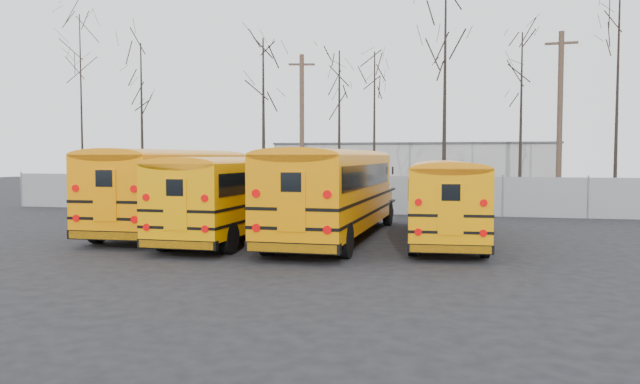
% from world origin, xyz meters
% --- Properties ---
extents(ground, '(120.00, 120.00, 0.00)m').
position_xyz_m(ground, '(0.00, 0.00, 0.00)').
color(ground, black).
rests_on(ground, ground).
extents(fence, '(40.00, 0.04, 2.00)m').
position_xyz_m(fence, '(0.00, 12.00, 1.00)').
color(fence, gray).
rests_on(fence, ground).
extents(distant_building, '(22.00, 8.00, 4.00)m').
position_xyz_m(distant_building, '(2.00, 32.00, 2.00)').
color(distant_building, '#ADADA8').
rests_on(distant_building, ground).
extents(bus_a, '(3.05, 12.05, 3.35)m').
position_xyz_m(bus_a, '(-5.17, 2.61, 1.96)').
color(bus_a, black).
rests_on(bus_a, ground).
extents(bus_b, '(2.69, 10.98, 3.06)m').
position_xyz_m(bus_b, '(-1.95, 1.02, 1.79)').
color(bus_b, black).
rests_on(bus_b, ground).
extents(bus_c, '(2.92, 12.00, 3.34)m').
position_xyz_m(bus_c, '(1.60, 1.35, 1.96)').
color(bus_c, black).
rests_on(bus_c, ground).
extents(bus_d, '(3.11, 10.55, 2.91)m').
position_xyz_m(bus_d, '(5.49, 1.89, 1.71)').
color(bus_d, black).
rests_on(bus_d, ground).
extents(utility_pole_left, '(1.71, 0.55, 9.71)m').
position_xyz_m(utility_pole_left, '(-4.43, 19.50, 4.99)').
color(utility_pole_left, '#503A2D').
rests_on(utility_pole_left, ground).
extents(utility_pole_right, '(1.83, 0.32, 10.29)m').
position_xyz_m(utility_pole_right, '(11.49, 18.43, 5.29)').
color(utility_pole_right, '#4A372A').
rests_on(utility_pole_right, ground).
extents(tree_0, '(0.26, 0.26, 12.42)m').
position_xyz_m(tree_0, '(-18.83, 16.51, 6.21)').
color(tree_0, black).
rests_on(tree_0, ground).
extents(tree_1, '(0.26, 0.26, 9.91)m').
position_xyz_m(tree_1, '(-13.19, 14.33, 4.96)').
color(tree_1, black).
rests_on(tree_1, ground).
extents(tree_2, '(0.26, 0.26, 10.52)m').
position_xyz_m(tree_2, '(-6.43, 17.50, 5.26)').
color(tree_2, black).
rests_on(tree_2, ground).
extents(tree_3, '(0.26, 0.26, 9.32)m').
position_xyz_m(tree_3, '(-1.25, 16.26, 4.66)').
color(tree_3, black).
rests_on(tree_3, ground).
extents(tree_4, '(0.26, 0.26, 9.10)m').
position_xyz_m(tree_4, '(0.93, 15.83, 4.55)').
color(tree_4, black).
rests_on(tree_4, ground).
extents(tree_5, '(0.26, 0.26, 12.60)m').
position_xyz_m(tree_5, '(4.97, 15.27, 6.30)').
color(tree_5, black).
rests_on(tree_5, ground).
extents(tree_6, '(0.26, 0.26, 10.11)m').
position_xyz_m(tree_6, '(9.22, 17.19, 5.05)').
color(tree_6, black).
rests_on(tree_6, ground).
extents(tree_7, '(0.26, 0.26, 12.79)m').
position_xyz_m(tree_7, '(13.88, 15.21, 6.39)').
color(tree_7, black).
rests_on(tree_7, ground).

